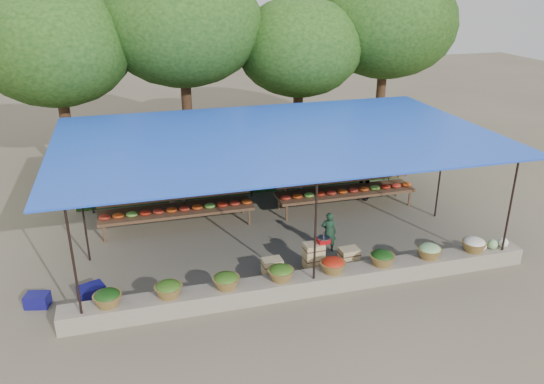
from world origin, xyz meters
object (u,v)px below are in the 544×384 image
object	(u,v)px
weighing_scale	(324,240)
blue_crate_front	(91,292)
vendor_seated	(329,232)
blue_crate_back	(37,300)
crate_counter	(312,261)

from	to	relation	value
weighing_scale	blue_crate_front	bearing A→B (deg)	177.16
vendor_seated	blue_crate_front	distance (m)	5.77
blue_crate_front	vendor_seated	bearing A→B (deg)	-14.47
blue_crate_front	blue_crate_back	bearing A→B (deg)	157.27
vendor_seated	blue_crate_back	world-z (taller)	vendor_seated
weighing_scale	vendor_seated	bearing A→B (deg)	61.63
crate_counter	blue_crate_back	distance (m)	6.06
weighing_scale	blue_crate_back	bearing A→B (deg)	177.38
crate_counter	vendor_seated	xyz separation A→B (m)	(0.76, 0.93, 0.22)
blue_crate_front	blue_crate_back	size ratio (longest dim) A/B	1.12
vendor_seated	blue_crate_back	distance (m)	6.86
crate_counter	vendor_seated	size ratio (longest dim) A/B	2.24
blue_crate_front	weighing_scale	bearing A→B (deg)	-24.01
blue_crate_front	blue_crate_back	world-z (taller)	blue_crate_front
crate_counter	vendor_seated	bearing A→B (deg)	50.62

